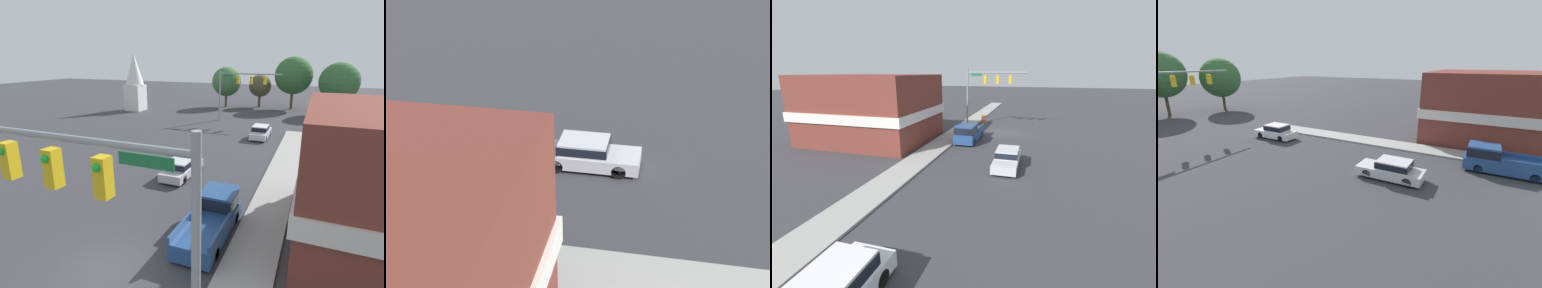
# 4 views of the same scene
# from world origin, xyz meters

# --- Properties ---
(ground_plane) EXTENTS (200.00, 200.00, 0.00)m
(ground_plane) POSITION_xyz_m (0.00, 0.00, 0.00)
(ground_plane) COLOR #38383D
(near_signal_assembly) EXTENTS (7.73, 0.49, 7.57)m
(near_signal_assembly) POSITION_xyz_m (3.09, -3.27, 5.59)
(near_signal_assembly) COLOR gray
(near_signal_assembly) RESTS_ON ground
(far_signal_assembly) EXTENTS (8.82, 0.49, 7.36)m
(far_signal_assembly) POSITION_xyz_m (-2.70, 33.82, 5.49)
(far_signal_assembly) COLOR gray
(far_signal_assembly) RESTS_ON ground
(car_lead) EXTENTS (1.80, 4.64, 1.41)m
(car_lead) POSITION_xyz_m (-1.55, 11.41, 0.74)
(car_lead) COLOR black
(car_lead) RESTS_ON ground
(car_oncoming) EXTENTS (1.79, 4.55, 1.52)m
(car_oncoming) POSITION_xyz_m (2.00, 25.64, 0.79)
(car_oncoming) COLOR black
(car_oncoming) RESTS_ON ground
(pickup_truck_parked) EXTENTS (2.00, 5.65, 1.95)m
(pickup_truck_parked) POSITION_xyz_m (3.30, 4.97, 0.95)
(pickup_truck_parked) COLOR black
(pickup_truck_parked) RESTS_ON ground
(church_steeple) EXTENTS (3.20, 3.20, 9.89)m
(church_steeple) POSITION_xyz_m (-22.18, 36.66, 5.18)
(church_steeple) COLOR white
(church_steeple) RESTS_ON ground
(backdrop_tree_left_far) EXTENTS (5.42, 5.42, 7.47)m
(backdrop_tree_left_far) POSITION_xyz_m (-8.47, 46.65, 4.75)
(backdrop_tree_left_far) COLOR #4C3823
(backdrop_tree_left_far) RESTS_ON ground
(backdrop_tree_left_mid) EXTENTS (4.15, 4.15, 6.08)m
(backdrop_tree_left_mid) POSITION_xyz_m (-2.57, 48.97, 3.99)
(backdrop_tree_left_mid) COLOR #4C3823
(backdrop_tree_left_mid) RESTS_ON ground
(backdrop_tree_center) EXTENTS (6.60, 6.60, 9.31)m
(backdrop_tree_center) POSITION_xyz_m (3.26, 48.77, 6.00)
(backdrop_tree_center) COLOR #4C3823
(backdrop_tree_center) RESTS_ON ground
(backdrop_tree_right_mid) EXTENTS (6.25, 6.25, 8.40)m
(backdrop_tree_right_mid) POSITION_xyz_m (10.59, 45.74, 5.27)
(backdrop_tree_right_mid) COLOR #4C3823
(backdrop_tree_right_mid) RESTS_ON ground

